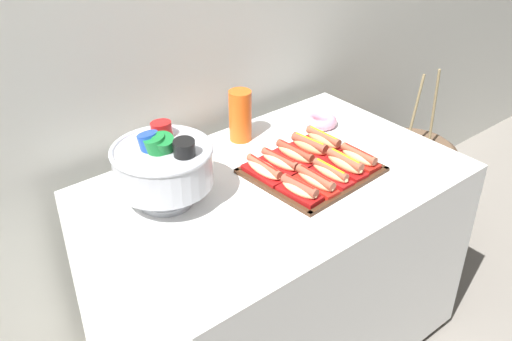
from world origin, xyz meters
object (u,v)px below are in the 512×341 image
at_px(hot_dog_1, 315,181).
at_px(hot_dog_8, 309,147).
at_px(cup_stack, 240,116).
at_px(hot_dog_5, 264,170).
at_px(hot_dog_4, 359,157).
at_px(hot_dog_9, 323,140).
at_px(donut, 321,121).
at_px(hot_dog_3, 345,164).
at_px(buffet_table, 277,263).
at_px(hot_dog_2, 330,173).
at_px(punch_bowl, 163,164).
at_px(floor_vase, 406,193).
at_px(hot_dog_6, 280,162).
at_px(hot_dog_7, 295,154).
at_px(serving_tray, 312,171).
at_px(hot_dog_0, 299,189).

relative_size(hot_dog_1, hot_dog_8, 1.04).
distance_m(hot_dog_8, cup_stack, 0.29).
bearing_deg(hot_dog_8, hot_dog_5, -176.55).
xyz_separation_m(hot_dog_4, hot_dog_9, (-0.01, 0.16, 0.00)).
bearing_deg(hot_dog_4, hot_dog_8, 117.89).
bearing_deg(hot_dog_8, donut, 35.70).
bearing_deg(hot_dog_1, hot_dog_9, 39.70).
relative_size(hot_dog_3, hot_dog_8, 1.01).
distance_m(hot_dog_1, hot_dog_4, 0.23).
xyz_separation_m(buffet_table, hot_dog_9, (0.26, 0.05, 0.41)).
height_order(hot_dog_2, hot_dog_3, hot_dog_3).
bearing_deg(punch_bowl, hot_dog_8, -7.95).
xyz_separation_m(hot_dog_8, cup_stack, (-0.11, 0.26, 0.06)).
relative_size(hot_dog_4, hot_dog_5, 0.91).
bearing_deg(floor_vase, hot_dog_6, -173.99).
xyz_separation_m(hot_dog_5, hot_dog_7, (0.15, 0.01, 0.00)).
distance_m(hot_dog_7, cup_stack, 0.27).
bearing_deg(hot_dog_8, hot_dog_2, -111.00).
distance_m(hot_dog_4, hot_dog_7, 0.22).
height_order(floor_vase, hot_dog_9, floor_vase).
bearing_deg(floor_vase, hot_dog_9, -173.17).
distance_m(serving_tray, hot_dog_1, 0.12).
relative_size(buffet_table, hot_dog_1, 7.28).
bearing_deg(hot_dog_4, serving_tray, 154.64).
bearing_deg(buffet_table, donut, 26.17).
xyz_separation_m(hot_dog_4, hot_dog_7, (-0.16, 0.16, 0.00)).
distance_m(floor_vase, hot_dog_1, 1.12).
relative_size(buffet_table, donut, 9.62).
distance_m(buffet_table, hot_dog_3, 0.47).
relative_size(hot_dog_1, hot_dog_7, 0.97).
relative_size(hot_dog_3, hot_dog_9, 1.03).
relative_size(buffet_table, hot_dog_3, 7.51).
distance_m(hot_dog_3, hot_dog_8, 0.17).
bearing_deg(hot_dog_4, hot_dog_1, -176.55).
height_order(floor_vase, donut, floor_vase).
distance_m(buffet_table, floor_vase, 0.99).
height_order(hot_dog_0, hot_dog_8, hot_dog_8).
relative_size(hot_dog_5, hot_dog_8, 1.04).
distance_m(serving_tray, cup_stack, 0.36).
xyz_separation_m(hot_dog_2, hot_dog_7, (-0.01, 0.16, 0.00)).
height_order(buffet_table, hot_dog_1, hot_dog_1).
distance_m(floor_vase, hot_dog_8, 0.98).
xyz_separation_m(buffet_table, hot_dog_0, (-0.03, -0.13, 0.41)).
xyz_separation_m(floor_vase, hot_dog_0, (-1.00, -0.27, 0.57)).
xyz_separation_m(hot_dog_0, cup_stack, (0.10, 0.44, 0.07)).
height_order(hot_dog_1, hot_dog_5, hot_dog_1).
bearing_deg(hot_dog_9, cup_stack, 126.81).
xyz_separation_m(hot_dog_7, donut, (0.28, 0.15, -0.01)).
distance_m(hot_dog_0, donut, 0.53).
height_order(hot_dog_5, hot_dog_9, hot_dog_9).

